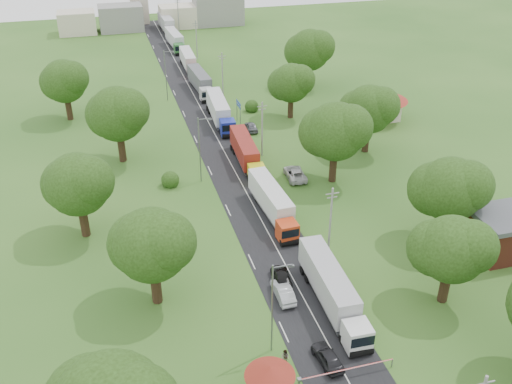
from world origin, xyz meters
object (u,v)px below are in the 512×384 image
object	(u,v)px
boom_barrier	(333,373)
car_lane_mid	(283,292)
info_sign	(238,107)
guard_booth	(270,377)
truck_0	(332,289)
car_lane_front	(328,357)

from	to	relation	value
boom_barrier	car_lane_mid	bearing A→B (deg)	93.31
boom_barrier	info_sign	xyz separation A→B (m)	(6.56, 60.00, 2.11)
guard_booth	truck_0	size ratio (longest dim) A/B	0.30
boom_barrier	truck_0	world-z (taller)	truck_0
boom_barrier	guard_booth	distance (m)	5.98
car_lane_front	car_lane_mid	world-z (taller)	car_lane_mid
boom_barrier	car_lane_front	xyz separation A→B (m)	(0.36, 2.08, -0.17)
guard_booth	car_lane_front	size ratio (longest dim) A/B	1.04
truck_0	boom_barrier	bearing A→B (deg)	-111.28
truck_0	car_lane_mid	xyz separation A→B (m)	(-4.37, 2.57, -1.43)
truck_0	info_sign	bearing A→B (deg)	86.74
car_lane_mid	truck_0	bearing A→B (deg)	149.45
truck_0	car_lane_mid	world-z (taller)	truck_0
guard_booth	car_lane_mid	bearing A→B (deg)	66.78
info_sign	car_lane_front	distance (m)	58.30
boom_barrier	truck_0	size ratio (longest dim) A/B	0.62
guard_booth	info_sign	xyz separation A→B (m)	(12.40, 60.00, 0.84)
boom_barrier	info_sign	distance (m)	60.39
info_sign	car_lane_mid	xyz separation A→B (m)	(-7.25, -48.00, -2.25)
car_lane_front	car_lane_mid	distance (m)	9.98
guard_booth	car_lane_mid	distance (m)	13.14
guard_booth	truck_0	xyz separation A→B (m)	(9.52, 9.43, 0.02)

